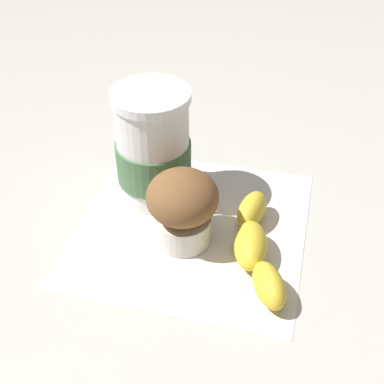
# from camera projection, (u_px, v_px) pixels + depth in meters

# --- Properties ---
(ground_plane) EXTENTS (3.00, 3.00, 0.00)m
(ground_plane) POSITION_uv_depth(u_px,v_px,m) (192.00, 227.00, 0.63)
(ground_plane) COLOR beige
(paper_napkin) EXTENTS (0.26, 0.26, 0.00)m
(paper_napkin) POSITION_uv_depth(u_px,v_px,m) (192.00, 227.00, 0.63)
(paper_napkin) COLOR white
(paper_napkin) RESTS_ON ground_plane
(coffee_cup) EXTENTS (0.09, 0.09, 0.14)m
(coffee_cup) POSITION_uv_depth(u_px,v_px,m) (153.00, 150.00, 0.64)
(coffee_cup) COLOR white
(coffee_cup) RESTS_ON paper_napkin
(muffin) EXTENTS (0.08, 0.08, 0.09)m
(muffin) POSITION_uv_depth(u_px,v_px,m) (183.00, 206.00, 0.59)
(muffin) COLOR white
(muffin) RESTS_ON paper_napkin
(banana) EXTENTS (0.08, 0.17, 0.04)m
(banana) POSITION_uv_depth(u_px,v_px,m) (256.00, 245.00, 0.58)
(banana) COLOR yellow
(banana) RESTS_ON paper_napkin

